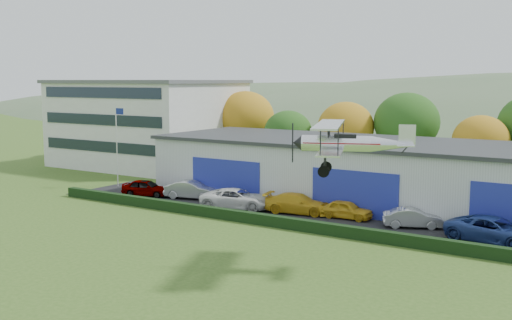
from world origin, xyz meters
The scene contains 16 objects.
ground centered at (0.00, 0.00, 0.00)m, with size 300.00×300.00×0.00m, color #36571B.
apron centered at (3.00, 21.00, 0.03)m, with size 48.00×9.00×0.05m, color black.
hedge centered at (3.00, 16.20, 0.40)m, with size 46.00×0.60×0.80m, color black.
hangar centered at (5.00, 27.98, 2.66)m, with size 40.60×12.60×5.30m.
office_block centered at (-28.00, 35.00, 5.21)m, with size 20.60×15.60×10.40m.
flagpole centered at (-19.88, 22.00, 4.78)m, with size 1.05×0.10×8.00m.
tree_belt centered at (0.85, 40.62, 5.61)m, with size 75.70×13.22×10.12m.
distant_hills centered at (-4.38, 140.00, -13.05)m, with size 430.00×196.00×56.00m.
car_0 centered at (-14.18, 19.76, 0.79)m, with size 1.74×4.32×1.47m, color gray.
car_1 centered at (-9.88, 20.93, 0.84)m, with size 1.67×4.78×1.57m, color silver.
car_2 centered at (-4.21, 19.64, 0.86)m, with size 2.68×5.82×1.62m, color silver.
car_3 centered at (0.81, 20.79, 0.82)m, with size 2.16×5.30×1.54m, color gold.
car_4 centered at (4.71, 21.19, 0.73)m, with size 1.61×4.00×1.36m, color gold.
car_5 centered at (9.88, 21.11, 0.74)m, with size 1.45×4.16×1.37m, color silver.
car_6 centered at (15.59, 19.82, 0.89)m, with size 2.78×6.02×1.67m, color navy.
biplane centered at (9.69, 10.08, 7.03)m, with size 6.66×7.44×2.83m.
Camera 1 is at (23.44, -20.30, 10.36)m, focal length 42.93 mm.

